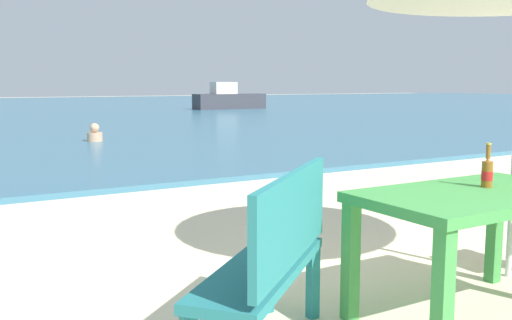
# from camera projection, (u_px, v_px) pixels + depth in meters

# --- Properties ---
(picnic_table_green) EXTENTS (1.40, 0.80, 0.76)m
(picnic_table_green) POSITION_uv_depth(u_px,v_px,m) (476.00, 210.00, 3.32)
(picnic_table_green) COLOR #3D8C42
(picnic_table_green) RESTS_ON ground_plane
(beer_bottle_amber) EXTENTS (0.07, 0.07, 0.26)m
(beer_bottle_amber) POSITION_uv_depth(u_px,v_px,m) (487.00, 172.00, 3.41)
(beer_bottle_amber) COLOR brown
(beer_bottle_amber) RESTS_ON picnic_table_green
(bench_teal_center) EXTENTS (1.14, 1.06, 0.95)m
(bench_teal_center) POSITION_uv_depth(u_px,v_px,m) (274.00, 254.00, 2.83)
(bench_teal_center) COLOR #237275
(bench_teal_center) RESTS_ON ground_plane
(swimmer_person) EXTENTS (0.34, 0.34, 0.41)m
(swimmer_person) POSITION_uv_depth(u_px,v_px,m) (95.00, 134.00, 12.93)
(swimmer_person) COLOR tan
(swimmer_person) RESTS_ON sea_water
(boat_tanker) EXTENTS (3.75, 1.02, 1.37)m
(boat_tanker) POSITION_uv_depth(u_px,v_px,m) (229.00, 99.00, 29.35)
(boat_tanker) COLOR #38383F
(boat_tanker) RESTS_ON sea_water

